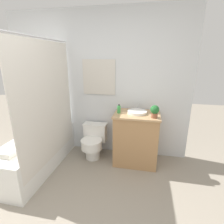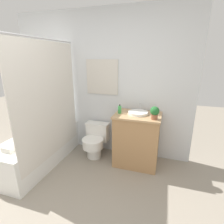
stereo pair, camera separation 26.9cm
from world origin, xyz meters
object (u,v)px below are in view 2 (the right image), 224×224
Objects in this scene: potted_plant at (155,112)px; soap_bottle at (120,109)px; sink at (138,113)px; toilet at (95,140)px.

soap_bottle is at bearing 167.35° from potted_plant.
sink is 0.30m from soap_bottle.
sink is at bearing 146.64° from potted_plant.
toilet is at bearing 170.65° from potted_plant.
toilet is 0.78m from soap_bottle.
soap_bottle is at bearing -170.47° from sink.
sink is 2.41× the size of soap_bottle.
potted_plant is at bearing -33.36° from sink.
potted_plant is at bearing -12.65° from soap_bottle.
potted_plant is at bearing -9.35° from toilet.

